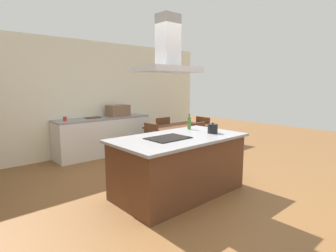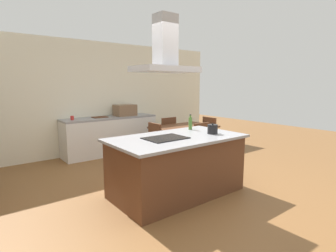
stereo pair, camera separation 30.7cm
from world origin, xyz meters
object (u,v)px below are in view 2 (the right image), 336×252
chair_facing_back_wall (166,133)px  range_hood (165,54)px  countertop_microwave (125,110)px  chair_at_left_end (151,142)px  chair_at_right_end (212,132)px  dining_table (184,130)px  coffee_mug_red (72,118)px  tea_kettle (213,129)px  chair_facing_island (205,142)px  cooktop (165,138)px  cutting_board (100,117)px  olive_oil_bottle (190,123)px

chair_facing_back_wall → range_hood: (-1.60, -2.08, 1.59)m
countertop_microwave → range_hood: 3.20m
chair_at_left_end → countertop_microwave: bearing=81.3°
chair_at_right_end → chair_facing_back_wall: same height
dining_table → chair_at_left_end: size_ratio=1.57×
coffee_mug_red → chair_at_right_end: 3.30m
tea_kettle → range_hood: bearing=168.7°
chair_at_left_end → chair_facing_island: (0.92, -0.67, 0.00)m
coffee_mug_red → range_hood: range_hood is taller
cooktop → coffee_mug_red: coffee_mug_red is taller
cutting_board → dining_table: (1.34, -1.52, -0.24)m
countertop_microwave → coffee_mug_red: 1.32m
countertop_microwave → dining_table: (0.69, -1.47, -0.37)m
chair_at_right_end → chair_facing_island: 1.13m
cooktop → countertop_microwave: bearing=72.4°
chair_facing_back_wall → chair_at_left_end: 1.13m
cutting_board → chair_facing_island: (1.34, -2.18, -0.40)m
olive_oil_bottle → chair_facing_island: 1.02m
olive_oil_bottle → chair_at_right_end: size_ratio=0.30×
chair_at_right_end → range_hood: (-2.52, -1.41, 1.59)m
dining_table → chair_facing_back_wall: bearing=90.0°
cooktop → olive_oil_bottle: size_ratio=2.26×
coffee_mug_red → chair_at_right_end: (2.92, -1.47, -0.44)m
chair_facing_island → countertop_microwave: bearing=107.9°
cooktop → chair_facing_back_wall: size_ratio=0.67×
countertop_microwave → chair_facing_back_wall: size_ratio=0.56×
coffee_mug_red → chair_at_right_end: coffee_mug_red is taller
chair_at_right_end → range_hood: bearing=-150.7°
olive_oil_bottle → chair_at_right_end: bearing=31.9°
countertop_microwave → chair_at_right_end: bearing=-42.5°
tea_kettle → chair_facing_island: 1.29m
chair_at_right_end → dining_table: bearing=-180.0°
cutting_board → range_hood: size_ratio=0.38×
olive_oil_bottle → chair_facing_island: bearing=26.7°
chair_at_left_end → chair_facing_island: same height
countertop_microwave → coffee_mug_red: bearing=179.8°
olive_oil_bottle → dining_table: bearing=53.3°
tea_kettle → chair_facing_back_wall: (0.78, 2.24, -0.47)m
coffee_mug_red → chair_at_right_end: size_ratio=0.10×
coffee_mug_red → chair_facing_island: 2.97m
dining_table → chair_facing_back_wall: chair_facing_back_wall is taller
range_hood → olive_oil_bottle: bearing=23.3°
dining_table → chair_facing_back_wall: size_ratio=1.57×
cooktop → chair_facing_island: bearing=25.0°
cutting_board → chair_facing_island: cutting_board is taller
dining_table → chair_facing_back_wall: (-0.00, 0.67, -0.16)m
chair_at_left_end → chair_at_right_end: bearing=0.0°
dining_table → chair_at_left_end: bearing=180.0°
cooktop → chair_facing_island: size_ratio=0.67×
chair_at_left_end → tea_kettle: bearing=-85.1°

